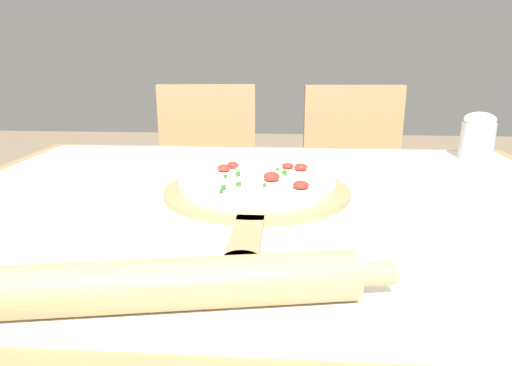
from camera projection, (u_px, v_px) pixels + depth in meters
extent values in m
cube|color=#A87F51|center=(262.00, 207.00, 0.88)|extent=(1.33, 1.02, 0.03)
cylinder|color=#A87F51|center=(79.00, 265.00, 1.46)|extent=(0.06, 0.06, 0.70)
cylinder|color=#A87F51|center=(471.00, 277.00, 1.38)|extent=(0.06, 0.06, 0.70)
cube|color=white|center=(262.00, 199.00, 0.87)|extent=(1.25, 0.94, 0.00)
cylinder|color=tan|center=(257.00, 191.00, 0.90)|extent=(0.36, 0.36, 0.01)
cube|color=tan|center=(246.00, 238.00, 0.67)|extent=(0.04, 0.16, 0.01)
cylinder|color=tan|center=(241.00, 262.00, 0.59)|extent=(0.05, 0.05, 0.01)
cylinder|color=beige|center=(257.00, 184.00, 0.89)|extent=(0.31, 0.31, 0.02)
torus|color=beige|center=(257.00, 180.00, 0.89)|extent=(0.31, 0.31, 0.02)
cylinder|color=white|center=(257.00, 179.00, 0.89)|extent=(0.27, 0.27, 0.00)
ellipsoid|color=red|center=(271.00, 177.00, 0.87)|extent=(0.03, 0.03, 0.02)
ellipsoid|color=red|center=(301.00, 185.00, 0.82)|extent=(0.03, 0.03, 0.01)
ellipsoid|color=red|center=(288.00, 166.00, 0.96)|extent=(0.03, 0.03, 0.01)
ellipsoid|color=red|center=(233.00, 165.00, 0.97)|extent=(0.02, 0.02, 0.01)
ellipsoid|color=red|center=(224.00, 168.00, 0.94)|extent=(0.03, 0.03, 0.01)
ellipsoid|color=red|center=(301.00, 167.00, 0.95)|extent=(0.03, 0.03, 0.01)
cube|color=#387533|center=(278.00, 169.00, 0.94)|extent=(0.01, 0.01, 0.01)
cube|color=#387533|center=(238.00, 174.00, 0.90)|extent=(0.01, 0.01, 0.01)
cube|color=#387533|center=(221.00, 192.00, 0.79)|extent=(0.01, 0.01, 0.01)
cube|color=#387533|center=(239.00, 184.00, 0.83)|extent=(0.01, 0.01, 0.01)
cube|color=#387533|center=(285.00, 172.00, 0.91)|extent=(0.01, 0.01, 0.01)
cube|color=#387533|center=(223.00, 188.00, 0.81)|extent=(0.01, 0.01, 0.01)
cube|color=#387533|center=(295.00, 186.00, 0.82)|extent=(0.01, 0.01, 0.01)
cube|color=#387533|center=(235.00, 169.00, 0.94)|extent=(0.00, 0.01, 0.01)
cube|color=#387533|center=(225.00, 176.00, 0.89)|extent=(0.01, 0.01, 0.01)
cube|color=#387533|center=(265.00, 185.00, 0.83)|extent=(0.01, 0.01, 0.01)
cylinder|color=tan|center=(176.00, 284.00, 0.49)|extent=(0.40, 0.12, 0.06)
cylinder|color=tan|center=(375.00, 274.00, 0.51)|extent=(0.05, 0.03, 0.03)
cube|color=tan|center=(206.00, 210.00, 1.71)|extent=(0.44, 0.44, 0.02)
cube|color=tan|center=(207.00, 141.00, 1.82)|extent=(0.38, 0.07, 0.44)
cylinder|color=tan|center=(159.00, 285.00, 1.61)|extent=(0.04, 0.04, 0.42)
cylinder|color=tan|center=(249.00, 284.00, 1.62)|extent=(0.04, 0.04, 0.42)
cylinder|color=tan|center=(172.00, 248.00, 1.92)|extent=(0.04, 0.04, 0.42)
cylinder|color=tan|center=(248.00, 247.00, 1.93)|extent=(0.04, 0.04, 0.42)
cube|color=tan|center=(358.00, 214.00, 1.67)|extent=(0.42, 0.42, 0.02)
cube|color=tan|center=(352.00, 142.00, 1.79)|extent=(0.38, 0.06, 0.44)
cylinder|color=tan|center=(318.00, 290.00, 1.58)|extent=(0.04, 0.04, 0.42)
cylinder|color=tan|center=(410.00, 290.00, 1.58)|extent=(0.04, 0.04, 0.42)
cylinder|color=tan|center=(308.00, 251.00, 1.89)|extent=(0.04, 0.04, 0.42)
cylinder|color=tan|center=(385.00, 251.00, 1.89)|extent=(0.04, 0.04, 0.42)
cylinder|color=#B2B7BC|center=(477.00, 141.00, 1.18)|extent=(0.08, 0.08, 0.09)
ellipsoid|color=white|center=(480.00, 119.00, 1.16)|extent=(0.08, 0.08, 0.04)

